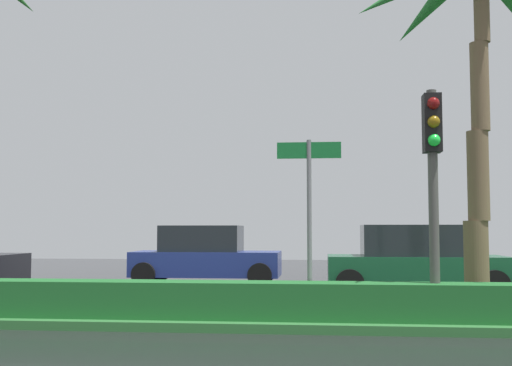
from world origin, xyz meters
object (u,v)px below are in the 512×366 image
object	(u,v)px
palm_tree_centre_left	(483,0)
car_in_traffic_third	(414,261)
street_name_sign	(309,202)
car_in_traffic_second	(205,256)
traffic_signal_median_right	(433,161)

from	to	relation	value
palm_tree_centre_left	car_in_traffic_third	world-z (taller)	palm_tree_centre_left
palm_tree_centre_left	street_name_sign	xyz separation A→B (m)	(-3.15, -0.73, -3.68)
car_in_traffic_second	car_in_traffic_third	size ratio (longest dim) A/B	1.00
traffic_signal_median_right	street_name_sign	size ratio (longest dim) A/B	1.25
street_name_sign	car_in_traffic_second	bearing A→B (deg)	112.54
traffic_signal_median_right	street_name_sign	distance (m)	2.15
street_name_sign	car_in_traffic_second	xyz separation A→B (m)	(-3.21, 7.73, -1.25)
car_in_traffic_second	car_in_traffic_third	world-z (taller)	same
car_in_traffic_second	car_in_traffic_third	xyz separation A→B (m)	(5.67, -2.51, 0.00)
palm_tree_centre_left	traffic_signal_median_right	bearing A→B (deg)	-135.42
palm_tree_centre_left	traffic_signal_median_right	distance (m)	3.43
traffic_signal_median_right	car_in_traffic_third	bearing A→B (deg)	85.46
car_in_traffic_second	car_in_traffic_third	bearing A→B (deg)	-23.91
palm_tree_centre_left	traffic_signal_median_right	xyz separation A→B (m)	(-1.14, -1.12, -3.03)
palm_tree_centre_left	street_name_sign	size ratio (longest dim) A/B	2.34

